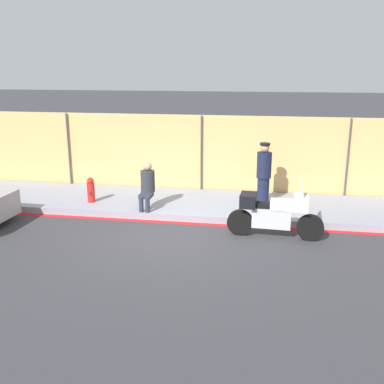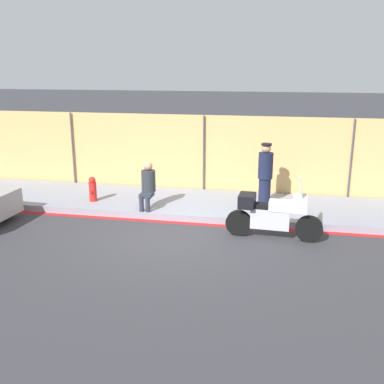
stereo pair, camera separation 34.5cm
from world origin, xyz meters
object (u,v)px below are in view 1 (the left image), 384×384
object	(u,v)px
fire_hydrant	(91,190)
motorcycle	(274,213)
person_seated_on_curb	(147,183)
officer_standing	(264,173)

from	to	relation	value
fire_hydrant	motorcycle	bearing A→B (deg)	-15.99
motorcycle	fire_hydrant	bearing A→B (deg)	167.32
motorcycle	person_seated_on_curb	bearing A→B (deg)	164.33
motorcycle	fire_hydrant	size ratio (longest dim) A/B	3.17
fire_hydrant	person_seated_on_curb	bearing A→B (deg)	-9.95
motorcycle	person_seated_on_curb	distance (m)	3.46
officer_standing	person_seated_on_curb	bearing A→B (deg)	-160.88
officer_standing	person_seated_on_curb	xyz separation A→B (m)	(-2.99, -1.04, -0.16)
motorcycle	fire_hydrant	distance (m)	5.15
person_seated_on_curb	fire_hydrant	distance (m)	1.74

